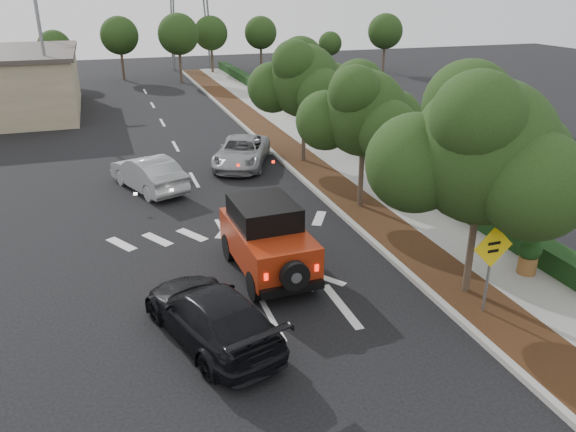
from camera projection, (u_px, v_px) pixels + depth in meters
name	position (u px, v px, depth m)	size (l,w,h in m)	color
ground	(271.00, 319.00, 14.77)	(120.00, 120.00, 0.00)	black
curb	(291.00, 169.00, 26.61)	(0.20, 70.00, 0.15)	#9E9B93
planting_strip	(310.00, 167.00, 26.91)	(1.80, 70.00, 0.12)	black
sidewalk	(347.00, 163.00, 27.47)	(2.00, 70.00, 0.12)	gray
hedge	(373.00, 154.00, 27.75)	(0.80, 70.00, 0.80)	black
transmission_tower	(193.00, 69.00, 58.62)	(7.00, 4.00, 28.00)	slate
street_tree_near	(465.00, 293.00, 15.97)	(3.80, 3.80, 5.92)	black
street_tree_mid	(359.00, 208.00, 22.11)	(3.20, 3.20, 5.32)	black
street_tree_far	(303.00, 162.00, 27.81)	(3.40, 3.40, 5.62)	black
light_pole_a	(55.00, 123.00, 35.67)	(2.00, 0.22, 9.00)	slate
light_pole_b	(49.00, 93.00, 45.90)	(2.00, 0.22, 9.00)	slate
red_jeep	(265.00, 237.00, 16.86)	(2.10, 4.41, 2.22)	black
silver_suv_ahead	(242.00, 152.00, 27.07)	(2.24, 4.87, 1.35)	#96989D
black_suv_oncoming	(211.00, 315.00, 13.68)	(1.93, 4.74, 1.38)	black
silver_sedan_oncoming	(148.00, 173.00, 23.82)	(1.55, 4.45, 1.47)	#9A9DA1
parked_suv	(29.00, 110.00, 35.79)	(1.83, 4.55, 1.55)	#999CA0
speed_hump_sign	(491.00, 258.00, 14.30)	(1.15, 0.10, 2.45)	slate
terracotta_planter	(529.00, 252.00, 16.61)	(0.69, 0.69, 1.19)	brown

